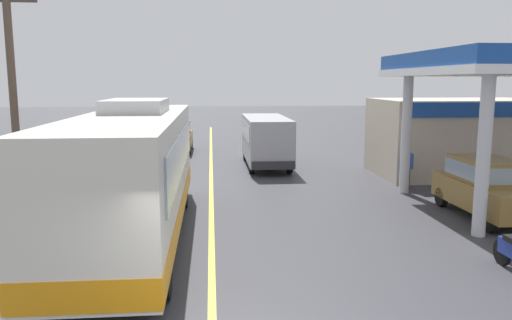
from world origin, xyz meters
TOP-DOWN VIEW (x-y plane):
  - ground at (0.00, 20.00)m, footprint 120.00×120.00m
  - lane_divider_stripe at (0.00, 15.00)m, footprint 0.16×50.00m
  - coach_bus_main at (-2.04, 6.86)m, footprint 2.60×11.04m
  - gas_station_roadside at (10.98, 13.18)m, footprint 9.10×11.95m
  - car_at_pump at (8.50, 8.13)m, footprint 1.70×4.20m
  - minibus_opposing_lane at (2.73, 18.18)m, footprint 2.04×6.13m
  - pedestrian_near_pump at (7.62, 12.37)m, footprint 0.55×0.22m
  - car_trailing_behind_bus at (-2.00, 23.92)m, footprint 1.70×4.20m
  - utility_pole_roadside at (-6.14, 10.08)m, footprint 1.80×0.24m

SIDE VIEW (x-z plane):
  - ground at x=0.00m, z-range 0.00..0.00m
  - lane_divider_stripe at x=0.00m, z-range 0.00..0.01m
  - pedestrian_near_pump at x=7.62m, z-range 0.10..1.76m
  - car_at_pump at x=8.50m, z-range 0.10..1.92m
  - car_trailing_behind_bus at x=-2.00m, z-range 0.10..1.92m
  - minibus_opposing_lane at x=2.73m, z-range 0.25..2.69m
  - coach_bus_main at x=-2.04m, z-range -0.12..3.56m
  - gas_station_roadside at x=10.98m, z-range 0.08..5.18m
  - utility_pole_roadside at x=-6.14m, z-range 0.18..7.41m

